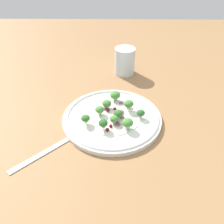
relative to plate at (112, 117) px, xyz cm
name	(u,v)px	position (x,y,z in cm)	size (l,w,h in cm)	color
ground_plane	(121,126)	(2.44, -1.17, -1.86)	(180.00, 180.00, 2.00)	olive
plate	(112,117)	(0.00, 0.00, 0.00)	(25.87, 25.87, 1.70)	white
dressing_pool	(112,116)	(0.00, 0.00, 0.44)	(15.01, 15.01, 0.20)	white
broccoli_floret_0	(100,110)	(-3.22, 0.56, 2.11)	(2.31, 2.31, 2.34)	#8EB77A
broccoli_floret_1	(115,95)	(0.82, 7.28, 2.13)	(2.91, 2.91, 2.95)	#9EC684
broccoli_floret_2	(129,104)	(4.40, 2.54, 2.62)	(2.58, 2.58, 2.62)	#8EB77A
broccoli_floret_3	(127,123)	(3.79, -4.86, 2.36)	(2.75, 2.75, 2.79)	#8EB77A
broccoli_floret_4	(103,123)	(-2.05, -5.16, 2.42)	(2.24, 2.24, 2.27)	#ADD18E
broccoli_floret_5	(114,119)	(0.55, -2.94, 1.94)	(2.22, 2.22, 2.24)	#8EB77A
broccoli_floret_6	(118,114)	(1.57, -1.39, 2.26)	(2.43, 2.43, 2.46)	#9EC684
broccoli_floret_7	(107,104)	(-1.46, 3.34, 2.03)	(2.49, 2.49, 2.52)	#8EB77A
broccoli_floret_8	(141,113)	(7.36, -0.53, 1.98)	(2.13, 2.13, 2.16)	#8EB77A
broccoli_floret_9	(85,118)	(-6.51, -3.22, 2.29)	(2.19, 2.19, 2.22)	#ADD18E
cranberry_0	(130,106)	(4.84, 3.59, 1.20)	(0.93, 0.93, 0.93)	#4C0A14
cranberry_1	(107,130)	(-1.06, -5.73, 0.88)	(0.94, 0.94, 0.94)	maroon
cranberry_2	(111,126)	(-0.26, -4.31, 0.86)	(0.82, 0.82, 0.82)	maroon
cranberry_3	(108,110)	(-1.10, 1.83, 1.09)	(0.93, 0.93, 0.93)	maroon
cranberry_4	(115,109)	(0.73, 2.84, 0.77)	(0.84, 0.84, 0.84)	maroon
onion_bit_0	(123,116)	(2.88, -0.66, 0.99)	(1.29, 1.22, 0.47)	#934C84
onion_bit_1	(118,124)	(1.49, -3.53, 0.98)	(1.30, 0.91, 0.31)	#843D75
onion_bit_2	(105,109)	(-1.87, 2.88, 0.71)	(0.98, 0.88, 0.43)	#A35B93
onion_bit_3	(120,112)	(2.20, 1.24, 0.95)	(1.20, 1.13, 0.31)	#934C84
onion_bit_4	(121,103)	(2.45, 5.63, 0.66)	(1.06, 0.87, 0.43)	#934C84
fork	(52,148)	(-13.60, -10.39, -0.61)	(14.78, 14.06, 0.50)	silver
water_glass	(125,61)	(4.00, 25.92, 3.66)	(6.95, 6.95, 9.04)	silver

